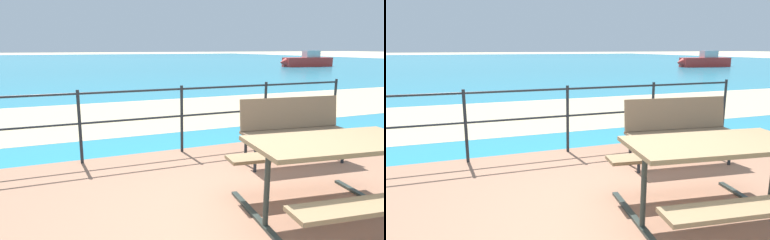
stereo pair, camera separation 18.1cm
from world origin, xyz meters
TOP-DOWN VIEW (x-y plane):
  - ground_plane at (0.00, 0.00)m, footprint 240.00×240.00m
  - patio_paving at (0.00, 0.00)m, footprint 6.40×5.20m
  - sea_water at (0.00, 40.00)m, footprint 90.00×90.00m
  - beach_strip at (0.00, 5.95)m, footprint 54.01×4.33m
  - picnic_table at (0.57, -0.04)m, footprint 1.71×1.66m
  - park_bench at (1.26, 1.44)m, footprint 1.52×0.57m
  - railing_fence at (0.00, 2.46)m, footprint 5.94×0.04m
  - boat_near at (18.48, 22.04)m, footprint 4.91×1.46m

SIDE VIEW (x-z plane):
  - ground_plane at x=0.00m, z-range 0.00..0.00m
  - sea_water at x=0.00m, z-range 0.00..0.01m
  - beach_strip at x=0.00m, z-range 0.00..0.01m
  - patio_paving at x=0.00m, z-range 0.00..0.06m
  - boat_near at x=18.48m, z-range -0.19..1.18m
  - park_bench at x=1.26m, z-range 0.15..1.05m
  - picnic_table at x=0.57m, z-range 0.25..1.02m
  - railing_fence at x=0.00m, z-range 0.20..1.22m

